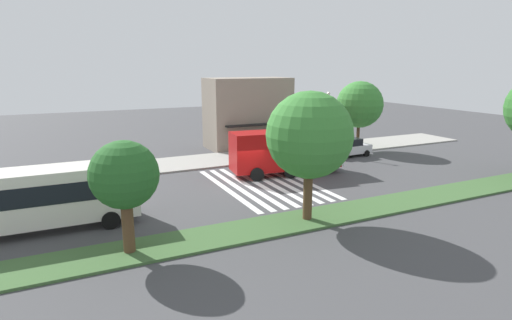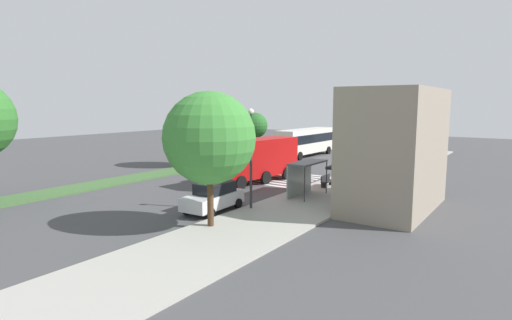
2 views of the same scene
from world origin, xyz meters
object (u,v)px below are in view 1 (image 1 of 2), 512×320
at_px(parked_car_mid, 349,147).
at_px(sidewalk_tree_center, 360,105).
at_px(transit_bus, 30,196).
at_px(bench_near_shelter, 241,155).
at_px(bus_stop_shelter, 278,138).
at_px(street_lamp, 328,117).
at_px(median_tree_west, 309,135).
at_px(median_tree_far_west, 124,176).
at_px(fire_truck, 288,150).
at_px(fire_hydrant, 138,169).

relative_size(parked_car_mid, sidewalk_tree_center, 0.61).
distance_m(parked_car_mid, sidewalk_tree_center, 5.32).
distance_m(transit_bus, bench_near_shelter, 20.36).
relative_size(bus_stop_shelter, sidewalk_tree_center, 0.49).
height_order(street_lamp, median_tree_west, median_tree_west).
relative_size(transit_bus, median_tree_far_west, 2.05).
bearing_deg(median_tree_west, parked_car_mid, 44.58).
height_order(bus_stop_shelter, median_tree_far_west, median_tree_far_west).
bearing_deg(fire_truck, street_lamp, 41.68).
height_order(transit_bus, median_tree_far_west, median_tree_far_west).
height_order(street_lamp, fire_hydrant, street_lamp).
xyz_separation_m(parked_car_mid, bus_stop_shelter, (-6.51, 2.81, 0.97)).
distance_m(parked_car_mid, median_tree_far_west, 26.97).
distance_m(fire_truck, transit_bus, 19.26).
xyz_separation_m(street_lamp, sidewalk_tree_center, (4.31, 0.40, 1.05)).
bearing_deg(sidewalk_tree_center, median_tree_far_west, -149.73).
bearing_deg(fire_hydrant, sidewalk_tree_center, 1.24).
xyz_separation_m(bus_stop_shelter, median_tree_west, (-6.78, -15.91, 3.18)).
xyz_separation_m(bench_near_shelter, median_tree_far_west, (-12.88, -15.89, 3.31)).
bearing_deg(street_lamp, bus_stop_shelter, 168.64).
bearing_deg(fire_truck, sidewalk_tree_center, 32.35).
height_order(fire_truck, fire_hydrant, fire_truck).
relative_size(bench_near_shelter, median_tree_far_west, 0.29).
bearing_deg(bench_near_shelter, fire_truck, -76.11).
xyz_separation_m(parked_car_mid, transit_bus, (-27.66, -8.08, 1.14)).
bearing_deg(fire_truck, median_tree_far_west, -138.97).
xyz_separation_m(bus_stop_shelter, sidewalk_tree_center, (9.34, -0.61, 2.96)).
xyz_separation_m(fire_truck, fire_hydrant, (-11.32, 5.08, -1.56)).
bearing_deg(street_lamp, sidewalk_tree_center, 5.31).
height_order(parked_car_mid, median_tree_far_west, median_tree_far_west).
bearing_deg(transit_bus, bus_stop_shelter, -151.93).
bearing_deg(street_lamp, bench_near_shelter, 173.74).
bearing_deg(bench_near_shelter, fire_hydrant, -173.64).
bearing_deg(fire_hydrant, street_lamp, 0.30).
distance_m(bus_stop_shelter, sidewalk_tree_center, 9.81).
distance_m(parked_car_mid, median_tree_west, 19.12).
bearing_deg(median_tree_far_west, parked_car_mid, 29.25).
bearing_deg(street_lamp, median_tree_west, -128.41).
xyz_separation_m(sidewalk_tree_center, median_tree_far_west, (-26.22, -15.30, -0.94)).
distance_m(parked_car_mid, bench_near_shelter, 10.88).
bearing_deg(fire_truck, bench_near_shelter, 110.93).
bearing_deg(median_tree_west, fire_truck, 66.08).
bearing_deg(transit_bus, fire_truck, -165.06).
bearing_deg(bus_stop_shelter, fire_hydrant, -175.40).
bearing_deg(parked_car_mid, median_tree_far_west, -153.59).
distance_m(parked_car_mid, transit_bus, 28.83).
relative_size(median_tree_west, fire_hydrant, 10.59).
bearing_deg(fire_truck, transit_bus, -158.85).
relative_size(bench_near_shelter, fire_hydrant, 2.29).
height_order(bench_near_shelter, median_tree_far_west, median_tree_far_west).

